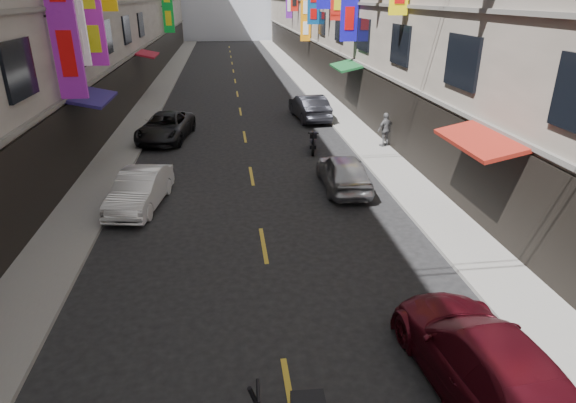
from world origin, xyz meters
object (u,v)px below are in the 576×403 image
object	(u,v)px
car_left_far	(166,127)
pedestrian_rfar	(386,130)
car_right_far	(309,107)
scooter_far_right	(313,142)
car_right_mid	(343,171)
car_right_near	(486,363)
car_left_mid	(140,190)

from	to	relation	value
car_left_far	pedestrian_rfar	size ratio (longest dim) A/B	2.93
car_left_far	car_right_far	bearing A→B (deg)	32.28
scooter_far_right	car_right_far	xyz separation A→B (m)	(0.90, 6.40, 0.29)
pedestrian_rfar	car_right_mid	bearing A→B (deg)	31.63
scooter_far_right	car_right_near	size ratio (longest dim) A/B	0.37
car_right_near	car_right_mid	world-z (taller)	car_right_near
pedestrian_rfar	car_left_mid	bearing A→B (deg)	3.21
car_right_near	car_right_far	world-z (taller)	car_right_far
pedestrian_rfar	scooter_far_right	bearing A→B (deg)	-24.42
car_left_far	car_right_near	size ratio (longest dim) A/B	0.97
car_left_far	car_right_mid	distance (m)	10.77
car_left_far	pedestrian_rfar	world-z (taller)	pedestrian_rfar
car_left_far	car_right_far	world-z (taller)	car_right_far
car_left_mid	car_right_far	bearing A→B (deg)	66.01
car_right_mid	scooter_far_right	bearing A→B (deg)	-85.26
car_left_mid	car_right_near	world-z (taller)	car_right_near
car_right_near	car_right_far	size ratio (longest dim) A/B	1.10
car_left_mid	car_left_far	world-z (taller)	car_left_far
car_left_mid	car_right_near	distance (m)	12.24
scooter_far_right	car_left_far	xyz separation A→B (m)	(-7.10, 3.01, 0.22)
car_left_mid	car_left_far	distance (m)	8.65
car_right_near	car_right_mid	size ratio (longest dim) A/B	1.23
scooter_far_right	car_right_near	distance (m)	15.28
pedestrian_rfar	car_right_far	bearing A→B (deg)	-92.69
scooter_far_right	car_left_far	distance (m)	7.71
car_left_far	pedestrian_rfar	distance (m)	11.02
car_left_mid	car_right_near	bearing A→B (deg)	-42.36
car_right_near	scooter_far_right	bearing A→B (deg)	-92.49
car_left_far	car_right_far	xyz separation A→B (m)	(8.00, 3.38, 0.07)
car_right_mid	car_right_far	bearing A→B (deg)	-91.91
scooter_far_right	car_left_mid	distance (m)	9.06
car_right_far	pedestrian_rfar	world-z (taller)	pedestrian_rfar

